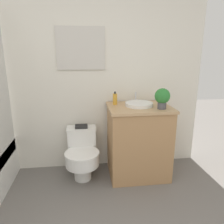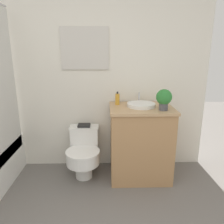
{
  "view_description": "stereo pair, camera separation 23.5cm",
  "coord_description": "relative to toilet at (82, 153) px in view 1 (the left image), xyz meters",
  "views": [
    {
      "loc": [
        0.26,
        -0.42,
        1.49
      ],
      "look_at": [
        0.55,
        1.84,
        0.86
      ],
      "focal_mm": 35.0,
      "sensor_mm": 36.0,
      "label": 1
    },
    {
      "loc": [
        0.5,
        -0.43,
        1.49
      ],
      "look_at": [
        0.55,
        1.84,
        0.86
      ],
      "focal_mm": 35.0,
      "sensor_mm": 36.0,
      "label": 2
    }
  ],
  "objects": [
    {
      "name": "vanity",
      "position": [
        0.68,
        -0.02,
        0.13
      ],
      "size": [
        0.73,
        0.58,
        0.88
      ],
      "color": "#AD7F51",
      "rests_on": "ground_plane"
    },
    {
      "name": "wall_back",
      "position": [
        -0.21,
        0.31,
        0.94
      ],
      "size": [
        3.52,
        0.07,
        2.5
      ],
      "color": "silver",
      "rests_on": "ground_plane"
    },
    {
      "name": "soap_bottle",
      "position": [
        0.41,
        0.1,
        0.63
      ],
      "size": [
        0.05,
        0.05,
        0.16
      ],
      "color": "gold",
      "rests_on": "vanity"
    },
    {
      "name": "sink",
      "position": [
        0.68,
        0.0,
        0.58
      ],
      "size": [
        0.32,
        0.36,
        0.13
      ],
      "color": "white",
      "rests_on": "vanity"
    },
    {
      "name": "book_on_tank",
      "position": [
        0.0,
        0.14,
        0.29
      ],
      "size": [
        0.15,
        0.13,
        0.02
      ],
      "color": "black",
      "rests_on": "toilet"
    },
    {
      "name": "potted_plant",
      "position": [
        0.9,
        -0.16,
        0.69
      ],
      "size": [
        0.17,
        0.17,
        0.23
      ],
      "color": "#4C4C51",
      "rests_on": "vanity"
    },
    {
      "name": "toilet",
      "position": [
        0.0,
        0.0,
        0.0
      ],
      "size": [
        0.4,
        0.54,
        0.59
      ],
      "color": "white",
      "rests_on": "ground_plane"
    }
  ]
}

